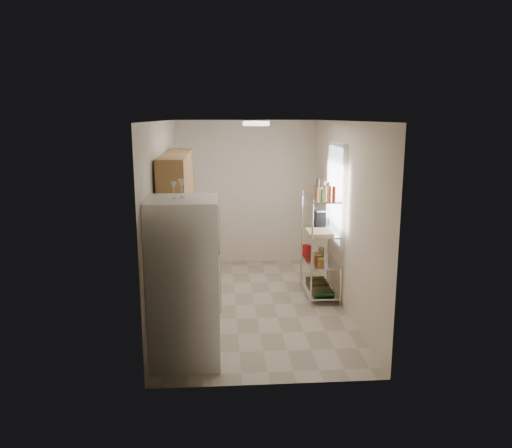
{
  "coord_description": "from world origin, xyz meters",
  "views": [
    {
      "loc": [
        -0.47,
        -6.77,
        2.65
      ],
      "look_at": [
        0.04,
        0.25,
        1.14
      ],
      "focal_mm": 35.0,
      "sensor_mm": 36.0,
      "label": 1
    }
  ],
  "objects_px": {
    "frying_pan_large": "(192,231)",
    "cutting_board": "(319,232)",
    "espresso_machine": "(320,218)",
    "refrigerator": "(185,281)",
    "rice_cooker": "(190,236)"
  },
  "relations": [
    {
      "from": "frying_pan_large",
      "to": "cutting_board",
      "type": "xyz_separation_m",
      "value": [
        1.86,
        -0.61,
        0.11
      ]
    },
    {
      "from": "frying_pan_large",
      "to": "espresso_machine",
      "type": "distance_m",
      "value": 1.98
    },
    {
      "from": "refrigerator",
      "to": "rice_cooker",
      "type": "distance_m",
      "value": 1.69
    },
    {
      "from": "refrigerator",
      "to": "rice_cooker",
      "type": "height_order",
      "value": "refrigerator"
    },
    {
      "from": "refrigerator",
      "to": "cutting_board",
      "type": "xyz_separation_m",
      "value": [
        1.82,
        1.73,
        0.12
      ]
    },
    {
      "from": "espresso_machine",
      "to": "frying_pan_large",
      "type": "bearing_deg",
      "value": 173.21
    },
    {
      "from": "refrigerator",
      "to": "espresso_machine",
      "type": "relative_size",
      "value": 7.29
    },
    {
      "from": "frying_pan_large",
      "to": "refrigerator",
      "type": "bearing_deg",
      "value": -110.01
    },
    {
      "from": "rice_cooker",
      "to": "frying_pan_large",
      "type": "relative_size",
      "value": 1.07
    },
    {
      "from": "cutting_board",
      "to": "espresso_machine",
      "type": "distance_m",
      "value": 0.49
    },
    {
      "from": "rice_cooker",
      "to": "refrigerator",
      "type": "bearing_deg",
      "value": -88.6
    },
    {
      "from": "refrigerator",
      "to": "rice_cooker",
      "type": "bearing_deg",
      "value": 91.4
    },
    {
      "from": "refrigerator",
      "to": "frying_pan_large",
      "type": "relative_size",
      "value": 7.41
    },
    {
      "from": "frying_pan_large",
      "to": "cutting_board",
      "type": "bearing_deg",
      "value": -39.32
    },
    {
      "from": "cutting_board",
      "to": "espresso_machine",
      "type": "bearing_deg",
      "value": 78.28
    }
  ]
}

